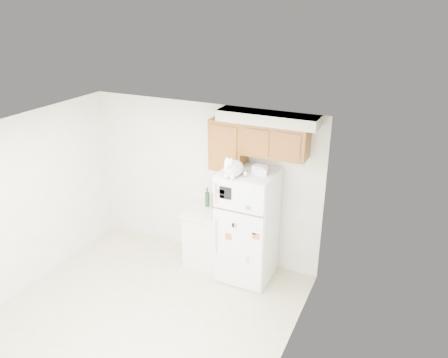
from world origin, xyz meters
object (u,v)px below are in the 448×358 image
Objects in this scene: storage_box_back at (260,169)px; bottle_amber at (215,198)px; bottle_green at (207,197)px; cat at (233,168)px; base_counter at (208,236)px; storage_box_front at (262,172)px; refrigerator at (247,226)px.

storage_box_back is 0.53× the size of bottle_amber.
storage_box_back reaches higher than bottle_green.
cat reaches higher than bottle_amber.
bottle_green is at bearing 116.49° from base_counter.
storage_box_front is at bearing -13.62° from bottle_green.
refrigerator is 9.44× the size of storage_box_back.
bottle_amber is (-0.49, 0.43, -0.73)m from cat.
storage_box_back is 1.14m from bottle_green.
base_counter is 0.63m from bottle_green.
bottle_green is (-0.90, 0.17, -0.67)m from storage_box_back.
refrigerator is 0.91m from storage_box_back.
base_counter is (-0.69, 0.07, -0.39)m from refrigerator.
cat is 0.40m from storage_box_back.
base_counter is at bearing 162.43° from storage_box_front.
storage_box_back is 1.02m from bottle_amber.
cat reaches higher than storage_box_front.
bottle_amber is at bearing 163.72° from refrigerator.
refrigerator is 5.42× the size of bottle_green.
cat is 1.34× the size of bottle_amber.
refrigerator is 0.82m from bottle_green.
cat reaches higher than refrigerator.
bottle_green is (-0.07, 0.13, 0.61)m from base_counter.
refrigerator is 0.69m from bottle_amber.
refrigerator is at bearing -16.28° from bottle_amber.
storage_box_front is (0.20, -0.02, 0.89)m from refrigerator.
base_counter is at bearing -123.87° from bottle_amber.
storage_box_front is (0.05, -0.06, -0.01)m from storage_box_back.
storage_box_back reaches higher than storage_box_front.
storage_box_back is at bearing 45.82° from cat.
cat reaches higher than bottle_green.
cat is 0.41m from storage_box_front.
refrigerator is 3.70× the size of cat.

